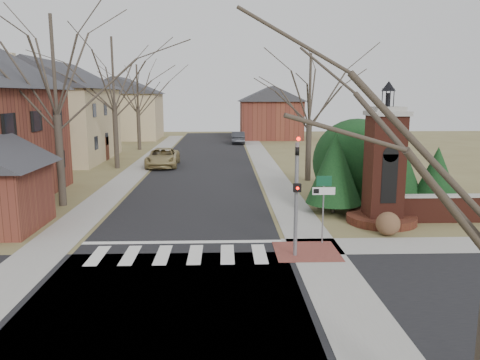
{
  "coord_description": "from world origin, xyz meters",
  "views": [
    {
      "loc": [
        1.71,
        -15.85,
        5.87
      ],
      "look_at": [
        2.44,
        6.0,
        1.88
      ],
      "focal_mm": 35.0,
      "sensor_mm": 36.0,
      "label": 1
    }
  ],
  "objects_px": {
    "sign_post": "(323,196)",
    "brick_gate_monument": "(384,177)",
    "traffic_signal_pole": "(297,187)",
    "pickup_truck": "(163,158)",
    "distant_car": "(238,137)"
  },
  "relations": [
    {
      "from": "traffic_signal_pole",
      "to": "brick_gate_monument",
      "type": "bearing_deg",
      "value": 43.24
    },
    {
      "from": "traffic_signal_pole",
      "to": "brick_gate_monument",
      "type": "height_order",
      "value": "brick_gate_monument"
    },
    {
      "from": "traffic_signal_pole",
      "to": "sign_post",
      "type": "distance_m",
      "value": 2.02
    },
    {
      "from": "traffic_signal_pole",
      "to": "pickup_truck",
      "type": "height_order",
      "value": "traffic_signal_pole"
    },
    {
      "from": "brick_gate_monument",
      "to": "pickup_truck",
      "type": "height_order",
      "value": "brick_gate_monument"
    },
    {
      "from": "brick_gate_monument",
      "to": "distant_car",
      "type": "height_order",
      "value": "brick_gate_monument"
    },
    {
      "from": "traffic_signal_pole",
      "to": "sign_post",
      "type": "xyz_separation_m",
      "value": [
        1.29,
        1.41,
        -0.64
      ]
    },
    {
      "from": "brick_gate_monument",
      "to": "pickup_truck",
      "type": "distance_m",
      "value": 21.68
    },
    {
      "from": "sign_post",
      "to": "distant_car",
      "type": "relative_size",
      "value": 0.62
    },
    {
      "from": "sign_post",
      "to": "brick_gate_monument",
      "type": "distance_m",
      "value": 4.55
    },
    {
      "from": "brick_gate_monument",
      "to": "distant_car",
      "type": "xyz_separation_m",
      "value": [
        -5.6,
        36.26,
        -1.44
      ]
    },
    {
      "from": "traffic_signal_pole",
      "to": "pickup_truck",
      "type": "relative_size",
      "value": 0.83
    },
    {
      "from": "sign_post",
      "to": "pickup_truck",
      "type": "xyz_separation_m",
      "value": [
        -8.99,
        20.74,
        -1.2
      ]
    },
    {
      "from": "sign_post",
      "to": "brick_gate_monument",
      "type": "xyz_separation_m",
      "value": [
        3.41,
        3.01,
        0.22
      ]
    },
    {
      "from": "sign_post",
      "to": "distant_car",
      "type": "height_order",
      "value": "sign_post"
    }
  ]
}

